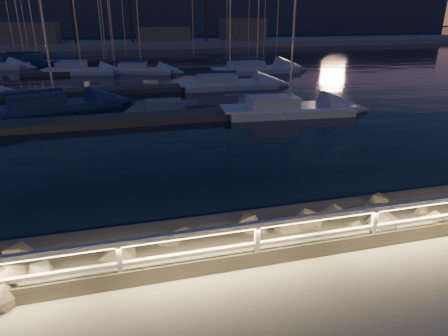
{
  "coord_description": "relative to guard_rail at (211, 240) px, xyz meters",
  "views": [
    {
      "loc": [
        -1.73,
        -7.3,
        5.34
      ],
      "look_at": [
        1.3,
        4.0,
        0.81
      ],
      "focal_mm": 32.0,
      "sensor_mm": 36.0,
      "label": 1
    }
  ],
  "objects": [
    {
      "name": "guard_rail",
      "position": [
        0.0,
        0.0,
        0.0
      ],
      "size": [
        44.11,
        0.12,
        1.06
      ],
      "color": "silver",
      "rests_on": "ground"
    },
    {
      "name": "harbor_water",
      "position": [
        0.07,
        31.22,
        -1.74
      ],
      "size": [
        400.0,
        440.0,
        0.6
      ],
      "color": "black",
      "rests_on": "ground"
    },
    {
      "name": "distant_hills",
      "position": [
        -22.06,
        133.69,
        3.96
      ],
      "size": [
        230.0,
        37.5,
        18.0
      ],
      "color": "#344050",
      "rests_on": "ground"
    },
    {
      "name": "sailboat_l",
      "position": [
        12.85,
        34.13,
        -0.92
      ],
      "size": [
        9.87,
        3.74,
        16.31
      ],
      "rotation": [
        0.0,
        0.0,
        0.09
      ],
      "color": "silver",
      "rests_on": "ground"
    },
    {
      "name": "sailboat_n",
      "position": [
        -12.66,
        49.02,
        -0.93
      ],
      "size": [
        8.1,
        4.85,
        13.38
      ],
      "rotation": [
        0.0,
        0.0,
        0.36
      ],
      "color": "navy",
      "rests_on": "ground"
    },
    {
      "name": "sailboat_m",
      "position": [
        -10.96,
        47.98,
        -0.9
      ],
      "size": [
        8.07,
        3.09,
        13.5
      ],
      "rotation": [
        0.0,
        0.0,
        -0.09
      ],
      "color": "navy",
      "rests_on": "ground"
    },
    {
      "name": "far_shore",
      "position": [
        -0.06,
        74.05,
        -0.48
      ],
      "size": [
        160.0,
        14.0,
        5.2
      ],
      "color": "#A7A297",
      "rests_on": "ground"
    },
    {
      "name": "riprap",
      "position": [
        -3.84,
        1.32,
        -0.95
      ],
      "size": [
        28.58,
        2.69,
        1.39
      ],
      "color": "#605D52",
      "rests_on": "ground"
    },
    {
      "name": "sailboat_g",
      "position": [
        7.44,
        25.6,
        -0.93
      ],
      "size": [
        8.67,
        2.84,
        14.58
      ],
      "rotation": [
        0.0,
        0.0,
        -0.02
      ],
      "color": "silver",
      "rests_on": "ground"
    },
    {
      "name": "floating_docks",
      "position": [
        0.07,
        32.5,
        -1.17
      ],
      "size": [
        22.0,
        36.0,
        0.4
      ],
      "color": "#534D45",
      "rests_on": "ground"
    },
    {
      "name": "ground",
      "position": [
        0.07,
        0.0,
        -0.77
      ],
      "size": [
        400.0,
        400.0,
        0.0
      ],
      "primitive_type": "plane",
      "color": "#A7A297",
      "rests_on": "ground"
    },
    {
      "name": "sailboat_b",
      "position": [
        -5.73,
        19.69,
        -0.91
      ],
      "size": [
        8.67,
        5.55,
        14.41
      ],
      "rotation": [
        0.0,
        0.0,
        0.42
      ],
      "color": "navy",
      "rests_on": "ground"
    },
    {
      "name": "sailboat_c",
      "position": [
        8.43,
        15.5,
        -0.93
      ],
      "size": [
        8.63,
        3.26,
        14.32
      ],
      "rotation": [
        0.0,
        0.0,
        -0.08
      ],
      "color": "silver",
      "rests_on": "ground"
    },
    {
      "name": "sailboat_j",
      "position": [
        -5.25,
        38.02,
        -0.93
      ],
      "size": [
        8.13,
        4.22,
        13.35
      ],
      "rotation": [
        0.0,
        0.0,
        -0.26
      ],
      "color": "silver",
      "rests_on": "ground"
    },
    {
      "name": "sailboat_k",
      "position": [
        0.91,
        37.06,
        -0.97
      ],
      "size": [
        7.6,
        4.75,
        12.55
      ],
      "rotation": [
        0.0,
        0.0,
        -0.39
      ],
      "color": "silver",
      "rests_on": "ground"
    }
  ]
}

